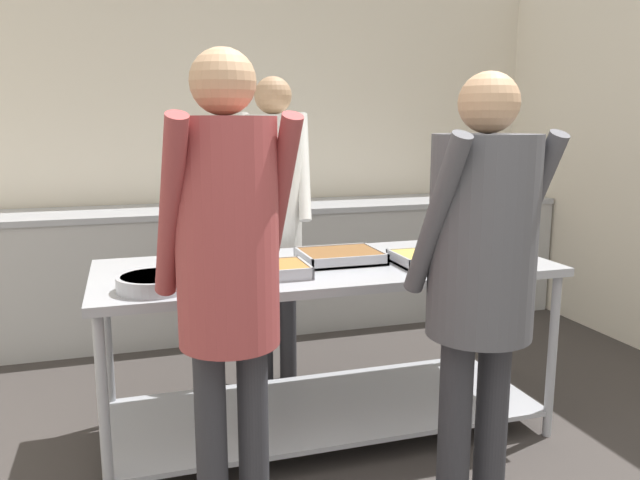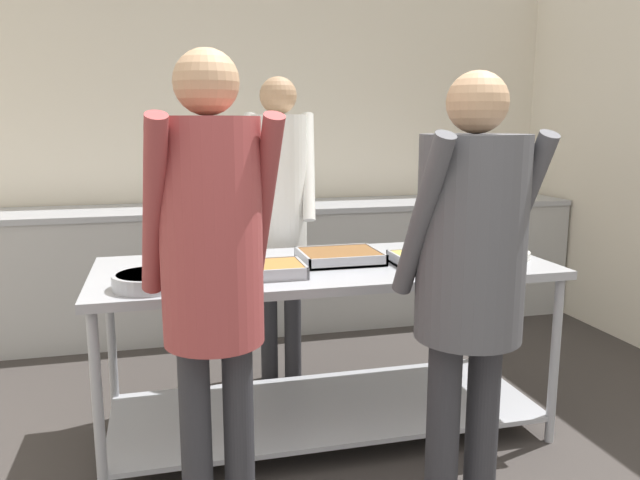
{
  "view_description": "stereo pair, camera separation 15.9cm",
  "coord_description": "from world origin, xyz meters",
  "px_view_note": "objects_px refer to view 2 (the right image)",
  "views": [
    {
      "loc": [
        -0.84,
        -1.1,
        1.53
      ],
      "look_at": [
        0.06,
        1.8,
        0.96
      ],
      "focal_mm": 35.0,
      "sensor_mm": 36.0,
      "label": 1
    },
    {
      "loc": [
        -0.69,
        -1.14,
        1.53
      ],
      "look_at": [
        0.06,
        1.8,
        0.96
      ],
      "focal_mm": 35.0,
      "sensor_mm": 36.0,
      "label": 2
    }
  ],
  "objects_px": {
    "serving_tray_roast": "(258,270)",
    "serving_tray_vegetables": "(340,257)",
    "cook_behind_counter": "(279,195)",
    "guest_serving_right": "(470,263)",
    "guest_serving_left": "(212,256)",
    "water_bottle": "(228,190)",
    "sauce_pan": "(151,280)",
    "plate_stack": "(507,255)",
    "serving_tray_greens": "(441,259)"
  },
  "relations": [
    {
      "from": "serving_tray_greens",
      "to": "guest_serving_right",
      "type": "height_order",
      "value": "guest_serving_right"
    },
    {
      "from": "serving_tray_vegetables",
      "to": "plate_stack",
      "type": "distance_m",
      "value": 0.85
    },
    {
      "from": "serving_tray_roast",
      "to": "guest_serving_left",
      "type": "bearing_deg",
      "value": -111.01
    },
    {
      "from": "serving_tray_vegetables",
      "to": "plate_stack",
      "type": "xyz_separation_m",
      "value": [
        0.84,
        -0.13,
        -0.01
      ]
    },
    {
      "from": "water_bottle",
      "to": "plate_stack",
      "type": "bearing_deg",
      "value": -56.75
    },
    {
      "from": "serving_tray_roast",
      "to": "cook_behind_counter",
      "type": "distance_m",
      "value": 0.91
    },
    {
      "from": "serving_tray_greens",
      "to": "serving_tray_vegetables",
      "type": "bearing_deg",
      "value": 159.59
    },
    {
      "from": "serving_tray_roast",
      "to": "serving_tray_vegetables",
      "type": "xyz_separation_m",
      "value": [
        0.43,
        0.19,
        0.0
      ]
    },
    {
      "from": "sauce_pan",
      "to": "guest_serving_left",
      "type": "xyz_separation_m",
      "value": [
        0.21,
        -0.56,
        0.2
      ]
    },
    {
      "from": "serving_tray_roast",
      "to": "serving_tray_vegetables",
      "type": "relative_size",
      "value": 1.05
    },
    {
      "from": "serving_tray_greens",
      "to": "plate_stack",
      "type": "xyz_separation_m",
      "value": [
        0.38,
        0.04,
        -0.01
      ]
    },
    {
      "from": "guest_serving_right",
      "to": "serving_tray_greens",
      "type": "bearing_deg",
      "value": 71.68
    },
    {
      "from": "guest_serving_right",
      "to": "water_bottle",
      "type": "height_order",
      "value": "guest_serving_right"
    },
    {
      "from": "sauce_pan",
      "to": "serving_tray_vegetables",
      "type": "bearing_deg",
      "value": 17.55
    },
    {
      "from": "serving_tray_roast",
      "to": "plate_stack",
      "type": "height_order",
      "value": "serving_tray_roast"
    },
    {
      "from": "sauce_pan",
      "to": "water_bottle",
      "type": "relative_size",
      "value": 1.71
    },
    {
      "from": "guest_serving_left",
      "to": "guest_serving_right",
      "type": "height_order",
      "value": "guest_serving_left"
    },
    {
      "from": "serving_tray_greens",
      "to": "guest_serving_right",
      "type": "bearing_deg",
      "value": -108.32
    },
    {
      "from": "cook_behind_counter",
      "to": "guest_serving_right",
      "type": "bearing_deg",
      "value": -76.47
    },
    {
      "from": "guest_serving_right",
      "to": "cook_behind_counter",
      "type": "height_order",
      "value": "cook_behind_counter"
    },
    {
      "from": "serving_tray_vegetables",
      "to": "serving_tray_greens",
      "type": "height_order",
      "value": "same"
    },
    {
      "from": "serving_tray_greens",
      "to": "cook_behind_counter",
      "type": "height_order",
      "value": "cook_behind_counter"
    },
    {
      "from": "guest_serving_left",
      "to": "plate_stack",
      "type": "bearing_deg",
      "value": 24.97
    },
    {
      "from": "serving_tray_roast",
      "to": "guest_serving_left",
      "type": "relative_size",
      "value": 0.23
    },
    {
      "from": "guest_serving_right",
      "to": "sauce_pan",
      "type": "bearing_deg",
      "value": 149.32
    },
    {
      "from": "cook_behind_counter",
      "to": "serving_tray_roast",
      "type": "bearing_deg",
      "value": -107.02
    },
    {
      "from": "guest_serving_left",
      "to": "serving_tray_roast",
      "type": "bearing_deg",
      "value": 68.99
    },
    {
      "from": "guest_serving_right",
      "to": "cook_behind_counter",
      "type": "xyz_separation_m",
      "value": [
        -0.38,
        1.58,
        0.07
      ]
    },
    {
      "from": "water_bottle",
      "to": "sauce_pan",
      "type": "bearing_deg",
      "value": -105.09
    },
    {
      "from": "serving_tray_greens",
      "to": "guest_serving_right",
      "type": "relative_size",
      "value": 0.27
    },
    {
      "from": "guest_serving_right",
      "to": "water_bottle",
      "type": "bearing_deg",
      "value": 102.13
    },
    {
      "from": "guest_serving_left",
      "to": "water_bottle",
      "type": "bearing_deg",
      "value": 82.76
    },
    {
      "from": "guest_serving_right",
      "to": "water_bottle",
      "type": "distance_m",
      "value": 2.69
    },
    {
      "from": "water_bottle",
      "to": "guest_serving_right",
      "type": "bearing_deg",
      "value": -77.87
    },
    {
      "from": "sauce_pan",
      "to": "serving_tray_greens",
      "type": "bearing_deg",
      "value": 4.76
    },
    {
      "from": "serving_tray_roast",
      "to": "water_bottle",
      "type": "distance_m",
      "value": 1.89
    },
    {
      "from": "sauce_pan",
      "to": "serving_tray_vegetables",
      "type": "height_order",
      "value": "sauce_pan"
    },
    {
      "from": "serving_tray_roast",
      "to": "serving_tray_vegetables",
      "type": "height_order",
      "value": "same"
    },
    {
      "from": "guest_serving_left",
      "to": "sauce_pan",
      "type": "bearing_deg",
      "value": 110.8
    },
    {
      "from": "cook_behind_counter",
      "to": "serving_tray_vegetables",
      "type": "bearing_deg",
      "value": -74.79
    },
    {
      "from": "serving_tray_roast",
      "to": "guest_serving_left",
      "type": "xyz_separation_m",
      "value": [
        -0.25,
        -0.65,
        0.21
      ]
    },
    {
      "from": "sauce_pan",
      "to": "water_bottle",
      "type": "distance_m",
      "value": 2.05
    },
    {
      "from": "serving_tray_vegetables",
      "to": "guest_serving_right",
      "type": "bearing_deg",
      "value": -77.65
    },
    {
      "from": "serving_tray_roast",
      "to": "water_bottle",
      "type": "relative_size",
      "value": 1.56
    },
    {
      "from": "serving_tray_roast",
      "to": "cook_behind_counter",
      "type": "bearing_deg",
      "value": 72.98
    },
    {
      "from": "serving_tray_greens",
      "to": "plate_stack",
      "type": "distance_m",
      "value": 0.38
    },
    {
      "from": "plate_stack",
      "to": "guest_serving_left",
      "type": "bearing_deg",
      "value": -155.03
    },
    {
      "from": "serving_tray_vegetables",
      "to": "guest_serving_right",
      "type": "distance_m",
      "value": 0.97
    },
    {
      "from": "guest_serving_left",
      "to": "cook_behind_counter",
      "type": "xyz_separation_m",
      "value": [
        0.51,
        1.49,
        0.02
      ]
    },
    {
      "from": "serving_tray_roast",
      "to": "serving_tray_greens",
      "type": "relative_size",
      "value": 0.89
    }
  ]
}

